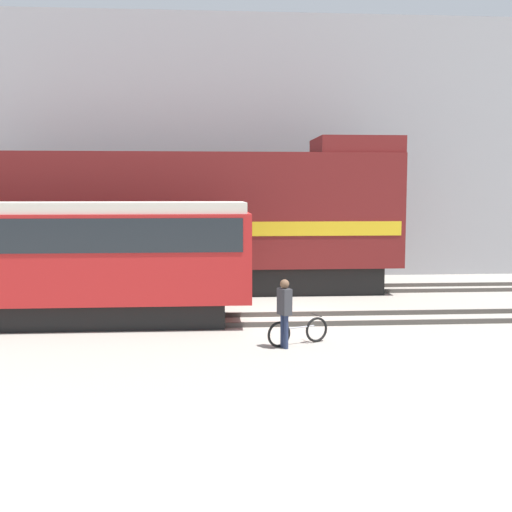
{
  "coord_description": "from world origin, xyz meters",
  "views": [
    {
      "loc": [
        -2.08,
        -18.61,
        3.73
      ],
      "look_at": [
        -0.66,
        0.45,
        1.8
      ],
      "focal_mm": 45.0,
      "sensor_mm": 36.0,
      "label": 1
    }
  ],
  "objects_px": {
    "freight_locomotive": "(175,220)",
    "streetcar": "(33,255)",
    "bicycle": "(298,332)",
    "person": "(284,307)"
  },
  "relations": [
    {
      "from": "freight_locomotive",
      "to": "streetcar",
      "type": "xyz_separation_m",
      "value": [
        -3.64,
        -5.61,
        -0.7
      ]
    },
    {
      "from": "bicycle",
      "to": "person",
      "type": "distance_m",
      "value": 0.84
    },
    {
      "from": "streetcar",
      "to": "person",
      "type": "relative_size",
      "value": 7.24
    },
    {
      "from": "freight_locomotive",
      "to": "person",
      "type": "xyz_separation_m",
      "value": [
        3.0,
        -8.74,
        -1.66
      ]
    },
    {
      "from": "bicycle",
      "to": "streetcar",
      "type": "bearing_deg",
      "value": 158.16
    },
    {
      "from": "streetcar",
      "to": "bicycle",
      "type": "distance_m",
      "value": 7.74
    },
    {
      "from": "freight_locomotive",
      "to": "bicycle",
      "type": "relative_size",
      "value": 10.47
    },
    {
      "from": "streetcar",
      "to": "freight_locomotive",
      "type": "bearing_deg",
      "value": 56.99
    },
    {
      "from": "freight_locomotive",
      "to": "person",
      "type": "relative_size",
      "value": 10.02
    },
    {
      "from": "freight_locomotive",
      "to": "streetcar",
      "type": "bearing_deg",
      "value": -123.01
    }
  ]
}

